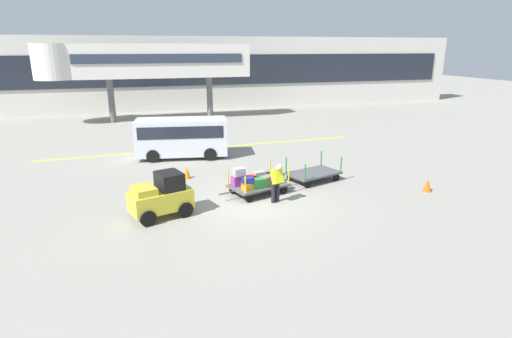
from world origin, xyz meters
TOP-DOWN VIEW (x-y plane):
  - ground_plane at (0.00, 0.00)m, footprint 120.00×120.00m
  - apron_lead_line at (-0.33, 9.27)m, footprint 18.89×1.01m
  - terminal_building at (0.00, 25.98)m, footprint 58.37×2.51m
  - jet_bridge at (-3.78, 19.99)m, footprint 16.39×3.00m
  - baggage_tug at (-3.63, -0.52)m, footprint 2.34×1.76m
  - baggage_cart_lead at (0.25, 0.73)m, footprint 3.08×2.04m
  - baggage_cart_middle at (3.18, 1.68)m, footprint 3.08×2.04m
  - baggage_handler at (0.71, -0.40)m, footprint 0.52×0.53m
  - shuttle_van at (-1.97, 7.54)m, footprint 5.04×2.63m
  - safety_cone_near at (7.18, -0.97)m, footprint 0.36×0.36m
  - safety_cone_far at (-2.24, 3.65)m, footprint 0.36×0.36m

SIDE VIEW (x-z plane):
  - ground_plane at x=0.00m, z-range 0.00..0.00m
  - apron_lead_line at x=-0.33m, z-range 0.00..0.01m
  - safety_cone_near at x=7.18m, z-range 0.00..0.55m
  - safety_cone_far at x=-2.24m, z-range 0.00..0.55m
  - baggage_cart_middle at x=3.18m, z-range -0.20..0.90m
  - baggage_cart_lead at x=0.25m, z-range -0.03..1.10m
  - baggage_tug at x=-3.63m, z-range -0.04..1.54m
  - baggage_handler at x=0.71m, z-range 0.08..1.65m
  - shuttle_van at x=-1.97m, z-range 0.19..2.28m
  - terminal_building at x=0.00m, z-range 0.01..6.77m
  - jet_bridge at x=-3.78m, z-range 1.67..7.72m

